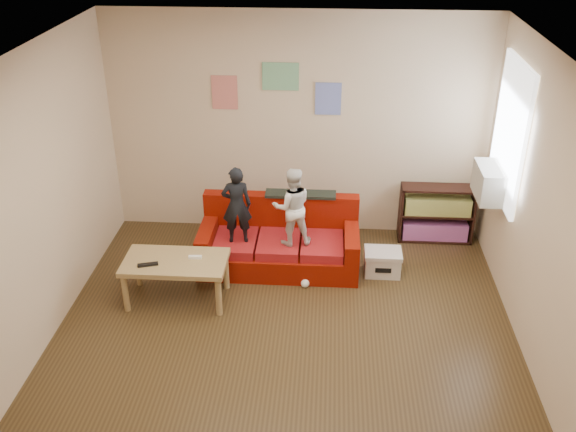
# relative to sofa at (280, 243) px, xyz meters

# --- Properties ---
(room_shell) EXTENTS (4.52, 5.02, 2.72)m
(room_shell) POSITION_rel_sofa_xyz_m (0.15, -1.61, 1.09)
(room_shell) COLOR #47331B
(room_shell) RESTS_ON ground
(sofa) EXTENTS (1.78, 0.82, 0.78)m
(sofa) POSITION_rel_sofa_xyz_m (0.00, 0.00, 0.00)
(sofa) COLOR maroon
(sofa) RESTS_ON ground
(child_a) EXTENTS (0.35, 0.26, 0.89)m
(child_a) POSITION_rel_sofa_xyz_m (-0.45, -0.16, 0.55)
(child_a) COLOR black
(child_a) RESTS_ON sofa
(child_b) EXTENTS (0.49, 0.42, 0.89)m
(child_b) POSITION_rel_sofa_xyz_m (0.15, -0.16, 0.55)
(child_b) COLOR silver
(child_b) RESTS_ON sofa
(coffee_table) EXTENTS (1.06, 0.58, 0.48)m
(coffee_table) POSITION_rel_sofa_xyz_m (-1.02, -0.78, 0.15)
(coffee_table) COLOR tan
(coffee_table) RESTS_ON ground
(remote) EXTENTS (0.21, 0.11, 0.02)m
(remote) POSITION_rel_sofa_xyz_m (-1.27, -0.90, 0.23)
(remote) COLOR black
(remote) RESTS_ON coffee_table
(game_controller) EXTENTS (0.14, 0.05, 0.03)m
(game_controller) POSITION_rel_sofa_xyz_m (-0.82, -0.73, 0.23)
(game_controller) COLOR white
(game_controller) RESTS_ON coffee_table
(bookshelf) EXTENTS (0.89, 0.27, 0.71)m
(bookshelf) POSITION_rel_sofa_xyz_m (1.85, 0.69, 0.05)
(bookshelf) COLOR black
(bookshelf) RESTS_ON ground
(window) EXTENTS (0.04, 1.08, 1.48)m
(window) POSITION_rel_sofa_xyz_m (2.37, 0.04, 1.38)
(window) COLOR white
(window) RESTS_ON room_shell
(ac_unit) EXTENTS (0.28, 0.55, 0.35)m
(ac_unit) POSITION_rel_sofa_xyz_m (2.25, 0.04, 0.82)
(ac_unit) COLOR #B7B2A3
(ac_unit) RESTS_ON window
(artwork_left) EXTENTS (0.30, 0.01, 0.40)m
(artwork_left) POSITION_rel_sofa_xyz_m (-0.70, 0.87, 1.49)
(artwork_left) COLOR #D87266
(artwork_left) RESTS_ON room_shell
(artwork_center) EXTENTS (0.42, 0.01, 0.32)m
(artwork_center) POSITION_rel_sofa_xyz_m (-0.05, 0.87, 1.69)
(artwork_center) COLOR #72B27F
(artwork_center) RESTS_ON room_shell
(artwork_right) EXTENTS (0.30, 0.01, 0.38)m
(artwork_right) POSITION_rel_sofa_xyz_m (0.50, 0.87, 1.44)
(artwork_right) COLOR #727FCC
(artwork_right) RESTS_ON room_shell
(file_box) EXTENTS (0.41, 0.31, 0.28)m
(file_box) POSITION_rel_sofa_xyz_m (1.16, -0.13, -0.12)
(file_box) COLOR silver
(file_box) RESTS_ON ground
(tissue) EXTENTS (0.10, 0.10, 0.09)m
(tissue) POSITION_rel_sofa_xyz_m (0.31, -0.47, -0.22)
(tissue) COLOR white
(tissue) RESTS_ON ground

